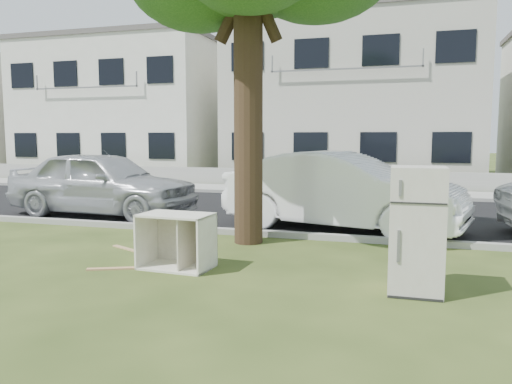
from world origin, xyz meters
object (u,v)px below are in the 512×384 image
(fridge, at_px, (417,231))
(car_left, at_px, (103,183))
(car_center, at_px, (342,191))
(cabinet, at_px, (176,241))

(fridge, distance_m, car_left, 8.80)
(car_center, relative_size, car_left, 1.04)
(cabinet, distance_m, car_center, 4.46)
(fridge, height_order, car_center, car_center)
(fridge, height_order, car_left, car_left)
(fridge, xyz_separation_m, car_left, (-7.59, 4.45, 0.02))
(car_center, height_order, car_left, car_center)
(car_left, bearing_deg, car_center, -89.18)
(fridge, relative_size, car_left, 0.33)
(car_center, bearing_deg, car_left, 101.08)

